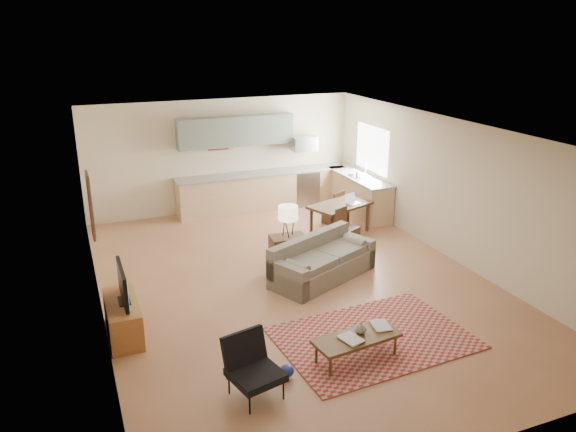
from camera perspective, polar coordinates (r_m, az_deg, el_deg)
name	(u,v)px	position (r m, az deg, el deg)	size (l,w,h in m)	color
room	(295,210)	(9.51, 0.68, 0.60)	(9.00, 9.00, 9.00)	#996443
kitchen_counter_back	(263,191)	(13.81, -2.58, 2.59)	(4.26, 0.64, 0.92)	tan
kitchen_counter_right	(359,195)	(13.59, 7.21, 2.18)	(0.64, 2.26, 0.92)	tan
kitchen_range	(304,186)	(14.20, 1.61, 3.02)	(0.62, 0.62, 0.90)	#A5A8AD
kitchen_microwave	(304,143)	(13.96, 1.62, 7.39)	(0.62, 0.40, 0.35)	#A5A8AD
upper_cabinets	(236,131)	(13.43, -5.33, 8.59)	(2.80, 0.34, 0.70)	slate
window_right	(372,149)	(13.46, 8.53, 6.75)	(0.02, 1.40, 1.05)	white
wall_art_left	(91,206)	(9.65, -19.38, 1.00)	(0.06, 0.42, 1.10)	olive
triptych	(218,140)	(13.49, -7.11, 7.71)	(1.70, 0.04, 0.50)	beige
rug	(373,338)	(8.46, 8.68, -12.13)	(2.72, 1.89, 0.02)	maroon
sofa	(323,259)	(10.05, 3.60, -4.38)	(2.14, 0.93, 0.74)	#6B6354
coffee_table	(356,348)	(7.86, 6.95, -13.18)	(1.21, 0.48, 0.36)	#482F14
book_a	(344,342)	(7.61, 5.72, -12.62)	(0.31, 0.37, 0.03)	maroon
book_b	(373,326)	(8.01, 8.60, -11.04)	(0.29, 0.36, 0.02)	navy
vase	(361,328)	(7.81, 7.41, -11.21)	(0.17, 0.17, 0.16)	black
armchair	(256,369)	(7.04, -3.31, -15.29)	(0.68, 0.68, 0.77)	black
tv_credenza	(123,318)	(8.67, -16.43, -9.95)	(0.45, 1.17, 0.54)	brown
tv	(123,284)	(8.43, -16.46, -6.68)	(0.09, 0.90, 0.54)	black
console_table	(288,255)	(10.21, 0.01, -3.98)	(0.63, 0.42, 0.73)	#3D2719
table_lamp	(288,221)	(9.98, 0.01, -0.48)	(0.36, 0.36, 0.59)	beige
dining_table	(340,219)	(12.20, 5.29, -0.30)	(1.35, 0.77, 0.68)	#3D2719
dining_chair_near	(348,227)	(11.52, 6.07, -1.17)	(0.38, 0.40, 0.81)	#3D2719
dining_chair_far	(333,207)	(12.84, 4.60, 0.93)	(0.37, 0.39, 0.78)	#3D2719
laptop	(354,199)	(12.10, 6.68, 1.74)	(0.29, 0.22, 0.22)	#A5A8AD
soap_bottle	(358,173)	(13.32, 7.11, 4.32)	(0.10, 0.10, 0.19)	beige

